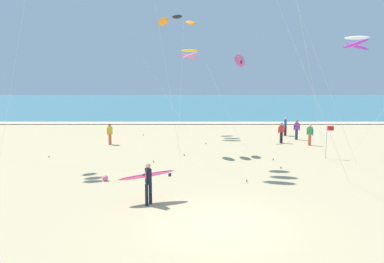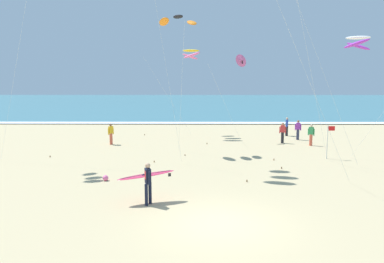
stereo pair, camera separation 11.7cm
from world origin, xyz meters
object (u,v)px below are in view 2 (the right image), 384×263
at_px(bystander_green_top, 311,135).
at_px(bystander_yellow_top, 111,134).
at_px(kite_arc_golden_distant, 191,54).
at_px(bystander_purple_top, 298,130).
at_px(lifeguard_flag, 328,139).
at_px(kite_arc_ivory_mid, 358,43).
at_px(bystander_red_top, 283,133).
at_px(surfer_lead, 147,178).
at_px(kite_delta_rose_close, 241,61).
at_px(kite_arc_charcoal_outer, 178,21).
at_px(bystander_blue_top, 287,126).
at_px(beach_ball, 106,178).

xyz_separation_m(bystander_green_top, bystander_yellow_top, (-14.80, 0.34, 0.00)).
relative_size(kite_arc_golden_distant, bystander_purple_top, 4.59).
bearing_deg(lifeguard_flag, bystander_yellow_top, 161.69).
height_order(kite_arc_ivory_mid, lifeguard_flag, kite_arc_ivory_mid).
bearing_deg(lifeguard_flag, bystander_red_top, 105.76).
distance_m(surfer_lead, kite_delta_rose_close, 16.91).
relative_size(kite_arc_charcoal_outer, bystander_purple_top, 5.67).
bearing_deg(surfer_lead, bystander_blue_top, 60.64).
distance_m(bystander_yellow_top, bystander_purple_top, 14.70).
distance_m(kite_arc_ivory_mid, lifeguard_flag, 5.96).
relative_size(kite_arc_golden_distant, lifeguard_flag, 3.47).
xyz_separation_m(lifeguard_flag, beach_ball, (-12.61, -5.07, -1.13)).
bearing_deg(lifeguard_flag, kite_arc_golden_distant, 131.94).
bearing_deg(kite_arc_ivory_mid, lifeguard_flag, -178.82).
distance_m(bystander_yellow_top, bystander_blue_top, 14.73).
height_order(surfer_lead, bystander_purple_top, surfer_lead).
xyz_separation_m(surfer_lead, kite_arc_golden_distant, (1.58, 17.90, 5.85)).
bearing_deg(surfer_lead, kite_arc_golden_distant, 84.95).
bearing_deg(bystander_red_top, bystander_yellow_top, -177.01).
height_order(kite_arc_golden_distant, kite_arc_charcoal_outer, kite_arc_charcoal_outer).
relative_size(kite_delta_rose_close, bystander_yellow_top, 4.26).
relative_size(bystander_purple_top, beach_ball, 5.68).
relative_size(kite_arc_ivory_mid, bystander_blue_top, 4.68).
bearing_deg(kite_delta_rose_close, bystander_purple_top, 3.09).
bearing_deg(bystander_blue_top, kite_arc_charcoal_outer, -143.95).
height_order(bystander_purple_top, bystander_blue_top, same).
bearing_deg(bystander_blue_top, lifeguard_flag, -87.62).
xyz_separation_m(bystander_purple_top, bystander_blue_top, (-0.41, 2.00, 0.00)).
relative_size(kite_arc_golden_distant, bystander_yellow_top, 4.59).
distance_m(kite_arc_golden_distant, bystander_green_top, 11.90).
bearing_deg(bystander_purple_top, kite_arc_golden_distant, 163.63).
distance_m(kite_delta_rose_close, beach_ball, 15.51).
distance_m(bystander_blue_top, beach_ball, 18.66).
distance_m(kite_arc_golden_distant, bystander_blue_top, 10.22).
height_order(kite_arc_golden_distant, lifeguard_flag, kite_arc_golden_distant).
relative_size(bystander_purple_top, bystander_blue_top, 1.00).
bearing_deg(bystander_yellow_top, bystander_blue_top, 16.62).
height_order(kite_delta_rose_close, bystander_yellow_top, kite_delta_rose_close).
relative_size(kite_delta_rose_close, bystander_red_top, 4.26).
bearing_deg(kite_arc_golden_distant, bystander_red_top, -30.05).
height_order(kite_arc_charcoal_outer, lifeguard_flag, kite_arc_charcoal_outer).
height_order(bystander_yellow_top, lifeguard_flag, lifeguard_flag).
distance_m(bystander_green_top, lifeguard_flag, 4.49).
height_order(kite_arc_golden_distant, bystander_yellow_top, kite_arc_golden_distant).
relative_size(kite_arc_ivory_mid, kite_arc_charcoal_outer, 0.82).
distance_m(bystander_red_top, beach_ball, 15.30).
distance_m(kite_arc_ivory_mid, bystander_green_top, 7.73).
bearing_deg(kite_delta_rose_close, bystander_blue_top, 27.85).
relative_size(bystander_yellow_top, bystander_blue_top, 1.00).
relative_size(kite_arc_charcoal_outer, bystander_red_top, 5.67).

